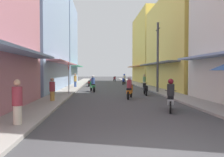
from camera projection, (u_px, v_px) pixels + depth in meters
ground_plane at (110, 87)px, 25.90m from camera, size 110.67×110.67×0.00m
sidewalk_left at (74, 87)px, 25.62m from camera, size 1.78×58.31×0.12m
sidewalk_right at (146, 87)px, 26.18m from camera, size 1.78×58.31×0.12m
building_left_mid at (30, 32)px, 21.34m from camera, size 7.05×13.39×11.93m
building_left_far at (56, 44)px, 33.94m from camera, size 7.05×10.20×12.73m
building_right_mid at (186, 44)px, 23.52m from camera, size 7.05×13.46×9.97m
building_right_far at (155, 49)px, 36.58m from camera, size 7.05×11.89×11.73m
motorbike_maroon at (114, 79)px, 42.11m from camera, size 0.55×1.81×0.96m
motorbike_silver at (171, 97)px, 10.19m from camera, size 0.77×1.73×1.58m
motorbike_green at (93, 84)px, 19.96m from camera, size 0.68×1.77×1.58m
motorbike_red at (90, 83)px, 27.20m from camera, size 0.65×1.78×0.96m
motorbike_blue at (124, 80)px, 31.41m from camera, size 0.76×1.74×1.58m
motorbike_black at (145, 89)px, 17.31m from camera, size 0.55×1.81×0.96m
motorbike_orange at (130, 89)px, 14.92m from camera, size 0.73×1.75×1.58m
pedestrian_foreground at (144, 80)px, 24.92m from camera, size 0.44×0.44×1.64m
pedestrian_far at (52, 90)px, 13.00m from camera, size 0.34×0.34×1.54m
pedestrian_crossing at (75, 81)px, 24.77m from camera, size 0.34×0.34×1.67m
pedestrian_midway at (17, 104)px, 7.18m from camera, size 0.34×0.34×1.65m
utility_pole at (158, 57)px, 18.67m from camera, size 0.20×1.20×6.24m
street_sign_no_entry at (69, 74)px, 16.10m from camera, size 0.07×0.60×2.65m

